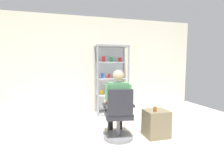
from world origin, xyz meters
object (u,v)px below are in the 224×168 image
object	(u,v)px
storage_crate	(156,123)
tea_glass	(155,109)
display_cabinet_main	(111,80)
office_chair	(119,119)
seated_shopkeeper	(117,100)

from	to	relation	value
storage_crate	tea_glass	xyz separation A→B (m)	(-0.07, -0.07, 0.30)
display_cabinet_main	storage_crate	xyz separation A→B (m)	(0.41, -1.84, -0.70)
display_cabinet_main	storage_crate	size ratio (longest dim) A/B	3.67
storage_crate	tea_glass	distance (m)	0.32
office_chair	tea_glass	xyz separation A→B (m)	(0.67, -0.12, 0.17)
storage_crate	display_cabinet_main	bearing A→B (deg)	102.46
office_chair	seated_shopkeeper	size ratio (longest dim) A/B	0.74
display_cabinet_main	storage_crate	distance (m)	2.01
seated_shopkeeper	storage_crate	bearing A→B (deg)	-16.69
seated_shopkeeper	display_cabinet_main	bearing A→B (deg)	79.29
tea_glass	seated_shopkeeper	bearing A→B (deg)	156.00
storage_crate	tea_glass	world-z (taller)	tea_glass
seated_shopkeeper	tea_glass	distance (m)	0.72
storage_crate	tea_glass	bearing A→B (deg)	-134.66
tea_glass	display_cabinet_main	bearing A→B (deg)	99.95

